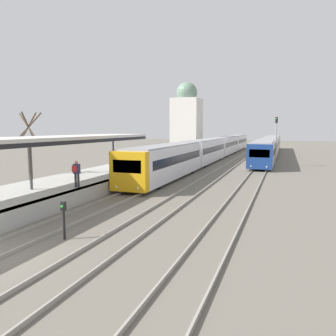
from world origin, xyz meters
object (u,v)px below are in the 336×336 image
Objects in this scene: person_on_platform at (76,172)px; signal_post_near at (64,216)px; signal_mast_far at (276,136)px; train_near at (216,147)px; train_far at (269,146)px.

signal_post_near is at bearing -58.98° from person_on_platform.
person_on_platform is at bearing -114.25° from signal_mast_far.
train_near is at bearing 138.62° from signal_mast_far.
train_near is (2.08, 31.85, -0.18)m from person_on_platform.
signal_mast_far reaches higher than person_on_platform.
person_on_platform is at bearing -93.74° from train_near.
person_on_platform is 0.04× the size of train_far.
signal_mast_far is at bearing -84.84° from train_far.
train_far is 7.31× the size of signal_mast_far.
signal_post_near is (-5.86, -45.68, -0.68)m from train_far.
signal_post_near is at bearing -97.31° from train_far.
train_far is at bearing 82.69° from signal_post_near.
train_far is 15.78m from signal_mast_far.
train_far is at bearing 95.16° from signal_mast_far.
person_on_platform is 26.50m from signal_mast_far.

